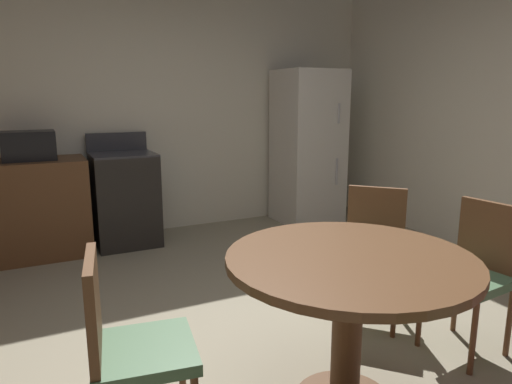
% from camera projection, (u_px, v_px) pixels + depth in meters
% --- Properties ---
extents(ground_plane, '(14.00, 14.00, 0.00)m').
position_uv_depth(ground_plane, '(268.00, 351.00, 2.66)').
color(ground_plane, gray).
extents(wall_back, '(5.57, 0.12, 2.70)m').
position_uv_depth(wall_back, '(146.00, 107.00, 4.86)').
color(wall_back, silver).
rests_on(wall_back, ground).
extents(oven_range, '(0.60, 0.60, 1.10)m').
position_uv_depth(oven_range, '(125.00, 198.00, 4.54)').
color(oven_range, black).
rests_on(oven_range, ground).
extents(refrigerator, '(0.68, 0.68, 1.76)m').
position_uv_depth(refrigerator, '(308.00, 147.00, 5.32)').
color(refrigerator, silver).
rests_on(refrigerator, ground).
extents(microwave, '(0.44, 0.32, 0.26)m').
position_uv_depth(microwave, '(29.00, 146.00, 4.07)').
color(microwave, black).
rests_on(microwave, kitchen_counter).
extents(dining_table, '(1.12, 1.12, 0.76)m').
position_uv_depth(dining_table, '(349.00, 289.00, 2.07)').
color(dining_table, brown).
rests_on(dining_table, ground).
extents(chair_west, '(0.46, 0.46, 0.87)m').
position_uv_depth(chair_west, '(127.00, 343.00, 1.80)').
color(chair_west, brown).
rests_on(chair_west, ground).
extents(chair_northeast, '(0.57, 0.57, 0.87)m').
position_uv_depth(chair_northeast, '(373.00, 245.00, 2.99)').
color(chair_northeast, brown).
rests_on(chair_northeast, ground).
extents(chair_east, '(0.44, 0.44, 0.87)m').
position_uv_depth(chair_east, '(476.00, 267.00, 2.60)').
color(chair_east, brown).
rests_on(chair_east, ground).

